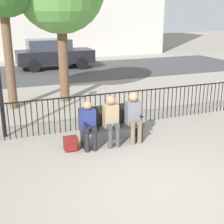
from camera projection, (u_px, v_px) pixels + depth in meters
The scene contains 9 objects.
ground_plane at pixel (155, 188), 5.61m from camera, with size 80.00×80.00×0.00m, color gray.
park_bench at pixel (111, 124), 7.42m from camera, with size 1.51×0.45×0.92m.
seated_person_0 at pixel (88, 123), 7.05m from camera, with size 0.34×0.39×1.13m.
seated_person_1 at pixel (111, 118), 7.24m from camera, with size 0.34×0.39×1.20m.
seated_person_2 at pixel (134, 114), 7.43m from camera, with size 0.34×0.39×1.24m.
backpack at pixel (71, 144), 7.10m from camera, with size 0.30×0.27×0.32m.
fence_railing at pixel (96, 108), 8.36m from camera, with size 9.01×0.03×0.95m.
street_surface at pixel (43, 73), 16.25m from camera, with size 24.00×6.00×0.01m.
parked_car_1 at pixel (53, 53), 17.38m from camera, with size 4.20×1.94×1.62m.
Camera 1 is at (-2.52, -4.30, 3.01)m, focal length 50.00 mm.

